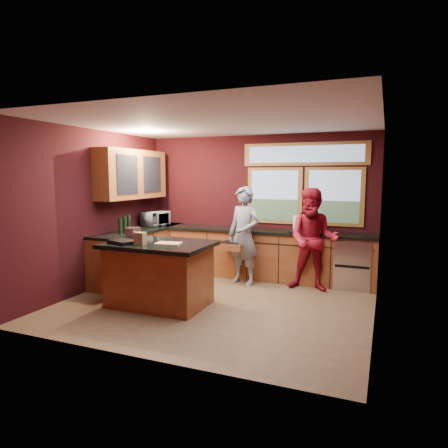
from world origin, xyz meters
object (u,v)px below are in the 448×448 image
Objects in this scene: person_red at (313,240)px; stock_pot at (133,233)px; person_grey at (244,236)px; island at (159,274)px; cutting_board at (169,243)px.

person_red is 7.20× the size of stock_pot.
stock_pot is (-1.33, -1.45, 0.17)m from person_grey.
island is at bearing -15.26° from stock_pot.
person_red is 2.47m from cutting_board.
person_grey reaches higher than cutting_board.
island is 6.46× the size of stock_pot.
person_red is (1.99, 1.65, 0.39)m from island.
person_grey reaches higher than island.
person_red is at bearing 30.55° from stock_pot.
stock_pot is (-0.75, 0.20, 0.08)m from cutting_board.
cutting_board is 0.78m from stock_pot.
person_grey is at bearing 70.71° from cutting_board.
stock_pot is at bearing 164.74° from island.
island is at bearing 165.96° from cutting_board.
person_red is (1.21, 0.05, -0.01)m from person_grey.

